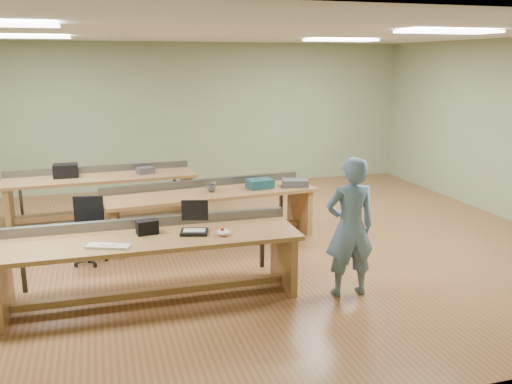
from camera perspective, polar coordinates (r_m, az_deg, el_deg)
floor at (r=7.93m, az=-3.77°, el=-5.74°), size 10.00×10.00×0.00m
ceiling at (r=7.49m, az=-4.15°, el=16.45°), size 10.00×10.00×0.00m
wall_back at (r=11.48m, az=-8.36°, el=7.89°), size 10.00×0.04×3.00m
wall_front at (r=3.85m, az=9.19°, el=-3.67°), size 10.00×0.04×3.00m
fluor_panels at (r=7.49m, az=-4.14°, el=16.22°), size 6.20×3.50×0.03m
workbench_front at (r=6.16m, az=-10.93°, el=-6.20°), size 3.28×0.90×0.86m
workbench_mid at (r=8.10m, az=-4.80°, el=-1.19°), size 3.20×1.15×0.86m
workbench_back at (r=9.48m, az=-15.95°, el=0.53°), size 3.13×0.96×0.86m
person at (r=6.20m, az=9.86°, el=-3.66°), size 0.61×0.42×1.61m
laptop_base at (r=6.11m, az=-6.51°, el=-4.21°), size 0.36×0.32×0.03m
laptop_screen at (r=6.16m, az=-6.46°, el=-1.92°), size 0.29×0.09×0.24m
keyboard at (r=5.84m, az=-15.28°, el=-5.53°), size 0.48×0.31×0.03m
trackball_mouse at (r=6.02m, az=-3.45°, el=-4.24°), size 0.19×0.21×0.07m
camera_bag at (r=6.16m, az=-11.40°, el=-3.63°), size 0.25×0.18×0.16m
task_chair at (r=7.59m, az=-17.19°, el=-4.72°), size 0.53×0.53×0.87m
parts_bin_teal at (r=8.22m, az=0.41°, el=0.90°), size 0.40×0.32×0.13m
parts_bin_grey at (r=8.33m, az=4.13°, el=0.96°), size 0.44×0.34×0.11m
mug at (r=7.99m, az=-4.72°, el=0.40°), size 0.17×0.17×0.11m
drinks_can at (r=8.08m, az=-4.50°, el=0.61°), size 0.09×0.09×0.12m
storage_box_back at (r=9.48m, az=-19.41°, el=2.13°), size 0.39×0.28×0.22m
tray_back at (r=9.45m, az=-11.57°, el=2.24°), size 0.31×0.26×0.11m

